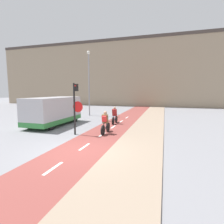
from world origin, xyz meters
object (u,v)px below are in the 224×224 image
traffic_light_pole (75,103)px  van (54,111)px  cyclist_near (105,123)px  cyclist_far (115,116)px  street_lamp_far (89,77)px

traffic_light_pole → van: bearing=143.8°
traffic_light_pole → van: (-3.26, 2.38, -0.88)m
cyclist_near → van: 5.20m
traffic_light_pole → van: size_ratio=0.61×
cyclist_near → van: bearing=161.9°
cyclist_near → van: size_ratio=0.32×
traffic_light_pole → cyclist_far: traffic_light_pole is taller
street_lamp_far → van: street_lamp_far is taller
cyclist_near → cyclist_far: (-0.37, 3.49, -0.05)m
cyclist_near → cyclist_far: size_ratio=1.04×
street_lamp_far → cyclist_far: 6.81m
street_lamp_far → cyclist_near: 9.47m
traffic_light_pole → street_lamp_far: street_lamp_far is taller
traffic_light_pole → cyclist_far: size_ratio=2.02×
street_lamp_far → traffic_light_pole: bearing=-71.3°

